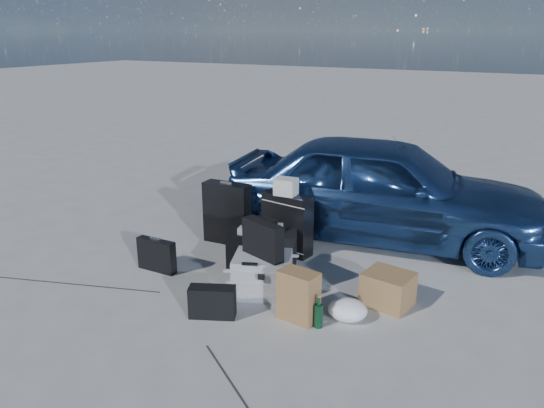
# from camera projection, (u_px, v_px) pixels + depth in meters

# --- Properties ---
(ground) EXTENTS (60.00, 60.00, 0.00)m
(ground) POSITION_uv_depth(u_px,v_px,m) (232.00, 299.00, 4.84)
(ground) COLOR #B3B3AE
(ground) RESTS_ON ground
(car) EXTENTS (3.75, 1.97, 1.22)m
(car) POSITION_uv_depth(u_px,v_px,m) (384.00, 189.00, 6.06)
(car) COLOR #305796
(car) RESTS_ON ground
(pelican_case) EXTENTS (0.63, 0.58, 0.37)m
(pelican_case) POSITION_uv_depth(u_px,v_px,m) (262.00, 274.00, 4.90)
(pelican_case) COLOR #ABAFB1
(pelican_case) RESTS_ON ground
(laptop_bag) EXTENTS (0.46, 0.25, 0.33)m
(laptop_bag) POSITION_uv_depth(u_px,v_px,m) (263.00, 239.00, 4.77)
(laptop_bag) COLOR black
(laptop_bag) RESTS_ON pelican_case
(briefcase) EXTENTS (0.43, 0.10, 0.33)m
(briefcase) POSITION_uv_depth(u_px,v_px,m) (157.00, 255.00, 5.36)
(briefcase) COLOR black
(briefcase) RESTS_ON ground
(suitcase_left) EXTENTS (0.55, 0.22, 0.70)m
(suitcase_left) POSITION_uv_depth(u_px,v_px,m) (227.00, 213.00, 6.04)
(suitcase_left) COLOR black
(suitcase_left) RESTS_ON ground
(suitcase_right) EXTENTS (0.58, 0.28, 0.67)m
(suitcase_right) POSITION_uv_depth(u_px,v_px,m) (287.00, 224.00, 5.75)
(suitcase_right) COLOR black
(suitcase_right) RESTS_ON ground
(white_carton) EXTENTS (0.23, 0.19, 0.18)m
(white_carton) POSITION_uv_depth(u_px,v_px,m) (286.00, 187.00, 5.61)
(white_carton) COLOR beige
(white_carton) RESTS_ON suitcase_right
(duffel_bag) EXTENTS (0.78, 0.57, 0.36)m
(duffel_bag) POSITION_uv_depth(u_px,v_px,m) (262.00, 248.00, 5.51)
(duffel_bag) COLOR black
(duffel_bag) RESTS_ON ground
(flat_box_white) EXTENTS (0.45, 0.37, 0.07)m
(flat_box_white) POSITION_uv_depth(u_px,v_px,m) (261.00, 229.00, 5.44)
(flat_box_white) COLOR beige
(flat_box_white) RESTS_ON duffel_bag
(flat_box_black) EXTENTS (0.31, 0.23, 0.06)m
(flat_box_black) POSITION_uv_depth(u_px,v_px,m) (260.00, 223.00, 5.42)
(flat_box_black) COLOR black
(flat_box_black) RESTS_ON flat_box_white
(kraft_bag) EXTENTS (0.35, 0.24, 0.44)m
(kraft_bag) POSITION_uv_depth(u_px,v_px,m) (299.00, 296.00, 4.44)
(kraft_bag) COLOR #A17C46
(kraft_bag) RESTS_ON ground
(cardboard_box) EXTENTS (0.45, 0.41, 0.30)m
(cardboard_box) POSITION_uv_depth(u_px,v_px,m) (388.00, 289.00, 4.70)
(cardboard_box) COLOR #9A6B43
(cardboard_box) RESTS_ON ground
(plastic_bag) EXTENTS (0.39, 0.35, 0.18)m
(plastic_bag) POSITION_uv_depth(u_px,v_px,m) (347.00, 310.00, 4.46)
(plastic_bag) COLOR white
(plastic_bag) RESTS_ON ground
(messenger_bag) EXTENTS (0.42, 0.30, 0.28)m
(messenger_bag) POSITION_uv_depth(u_px,v_px,m) (212.00, 302.00, 4.50)
(messenger_bag) COLOR black
(messenger_bag) RESTS_ON ground
(green_bottle) EXTENTS (0.07, 0.07, 0.28)m
(green_bottle) POSITION_uv_depth(u_px,v_px,m) (318.00, 312.00, 4.34)
(green_bottle) COLOR black
(green_bottle) RESTS_ON ground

